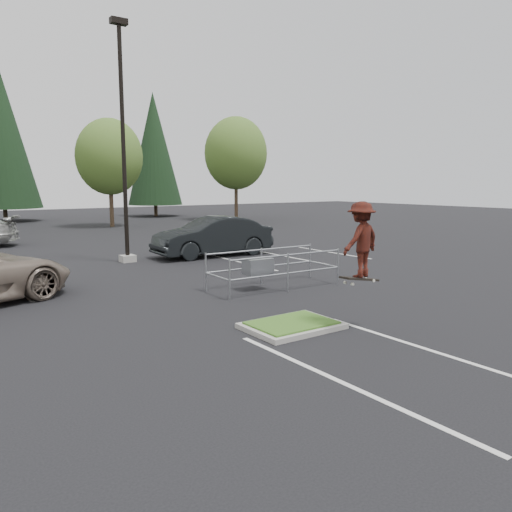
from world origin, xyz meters
TOP-DOWN VIEW (x-y plane):
  - ground at (0.00, 0.00)m, footprint 120.00×120.00m
  - grass_median at (0.00, 0.00)m, footprint 2.20×1.60m
  - stall_lines at (-1.35, 6.02)m, footprint 22.62×17.60m
  - light_pole at (0.50, 12.00)m, footprint 0.70×0.60m
  - decid_c at (5.99, 29.83)m, footprint 5.12×5.12m
  - decid_d at (17.99, 30.33)m, footprint 5.76×5.76m
  - conif_c at (14.00, 39.50)m, footprint 5.50×5.50m
  - cart_corral at (2.01, 4.01)m, footprint 4.39×1.69m
  - skateboarder at (1.20, -1.00)m, footprint 1.21×0.81m
  - car_r_charc at (4.50, 11.44)m, footprint 5.72×2.18m

SIDE VIEW (x-z plane):
  - ground at x=0.00m, z-range 0.00..0.00m
  - stall_lines at x=-1.35m, z-range 0.00..0.01m
  - grass_median at x=0.00m, z-range 0.00..0.16m
  - cart_corral at x=2.01m, z-range 0.16..1.39m
  - car_r_charc at x=4.50m, z-range 0.00..1.86m
  - skateboarder at x=1.20m, z-range 1.18..3.09m
  - light_pole at x=0.50m, z-range -0.50..9.62m
  - decid_c at x=5.99m, z-range 1.06..9.45m
  - decid_d at x=17.99m, z-range 1.20..10.63m
  - conif_c at x=14.00m, z-range 0.60..13.10m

